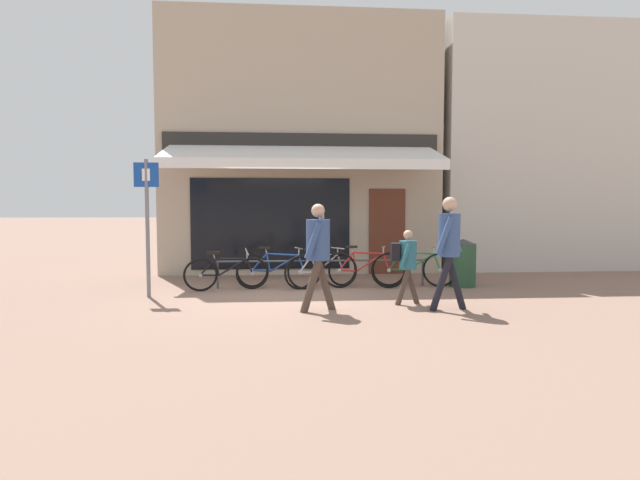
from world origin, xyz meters
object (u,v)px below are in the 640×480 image
(pedestrian_child, at_px, (406,258))
(pedestrian_second_adult, at_px, (449,241))
(litter_bin, at_px, (463,263))
(pedestrian_adult, at_px, (318,245))
(parking_sign, at_px, (147,213))
(bicycle_red, at_px, (364,269))
(bicycle_blue, at_px, (277,270))
(bicycle_silver, at_px, (321,270))
(bicycle_black, at_px, (226,273))
(bicycle_green, at_px, (414,268))

(pedestrian_child, xyz_separation_m, pedestrian_second_adult, (0.56, -0.53, 0.33))
(pedestrian_second_adult, distance_m, litter_bin, 2.66)
(pedestrian_adult, bearing_deg, parking_sign, 152.87)
(pedestrian_child, bearing_deg, bicycle_red, 109.18)
(litter_bin, relative_size, parking_sign, 0.39)
(bicycle_blue, xyz_separation_m, bicycle_silver, (0.89, -0.03, -0.01))
(pedestrian_adult, relative_size, pedestrian_second_adult, 0.94)
(bicycle_red, xyz_separation_m, parking_sign, (-4.11, -0.73, 1.14))
(bicycle_silver, distance_m, parking_sign, 3.54)
(bicycle_black, bearing_deg, bicycle_silver, -3.17)
(pedestrian_second_adult, bearing_deg, bicycle_red, 123.79)
(bicycle_silver, bearing_deg, bicycle_blue, 154.28)
(pedestrian_child, height_order, parking_sign, parking_sign)
(bicycle_green, distance_m, pedestrian_second_adult, 2.53)
(bicycle_blue, xyz_separation_m, pedestrian_adult, (0.66, -2.32, 0.66))
(pedestrian_child, relative_size, parking_sign, 0.51)
(bicycle_red, distance_m, pedestrian_second_adult, 2.60)
(parking_sign, bearing_deg, bicycle_green, 9.32)
(bicycle_silver, height_order, pedestrian_child, pedestrian_child)
(bicycle_silver, height_order, bicycle_red, bicycle_red)
(bicycle_green, xyz_separation_m, pedestrian_adult, (-2.17, -2.31, 0.66))
(bicycle_green, distance_m, litter_bin, 1.02)
(bicycle_black, height_order, bicycle_silver, bicycle_black)
(pedestrian_adult, bearing_deg, litter_bin, 33.89)
(bicycle_silver, distance_m, litter_bin, 2.95)
(bicycle_black, distance_m, bicycle_silver, 1.91)
(bicycle_blue, height_order, parking_sign, parking_sign)
(bicycle_silver, xyz_separation_m, pedestrian_second_adult, (1.84, -2.39, 0.75))
(parking_sign, bearing_deg, pedestrian_second_adult, -17.15)
(bicycle_red, distance_m, litter_bin, 2.08)
(bicycle_red, distance_m, pedestrian_child, 1.86)
(parking_sign, bearing_deg, bicycle_silver, 14.26)
(bicycle_black, bearing_deg, pedestrian_child, -37.24)
(bicycle_blue, bearing_deg, parking_sign, -141.81)
(parking_sign, bearing_deg, bicycle_blue, 19.97)
(bicycle_black, height_order, parking_sign, parking_sign)
(bicycle_black, distance_m, parking_sign, 1.89)
(pedestrian_second_adult, bearing_deg, bicycle_black, 160.68)
(bicycle_green, relative_size, parking_sign, 0.70)
(pedestrian_second_adult, height_order, parking_sign, parking_sign)
(bicycle_blue, height_order, pedestrian_child, pedestrian_child)
(bicycle_green, bearing_deg, litter_bin, 5.12)
(bicycle_blue, height_order, litter_bin, litter_bin)
(bicycle_blue, bearing_deg, pedestrian_second_adult, -23.27)
(bicycle_black, distance_m, bicycle_green, 3.84)
(pedestrian_second_adult, bearing_deg, pedestrian_child, 146.87)
(litter_bin, distance_m, parking_sign, 6.32)
(bicycle_black, height_order, pedestrian_adult, pedestrian_adult)
(bicycle_green, bearing_deg, pedestrian_second_adult, -82.36)
(bicycle_black, relative_size, pedestrian_adult, 0.97)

